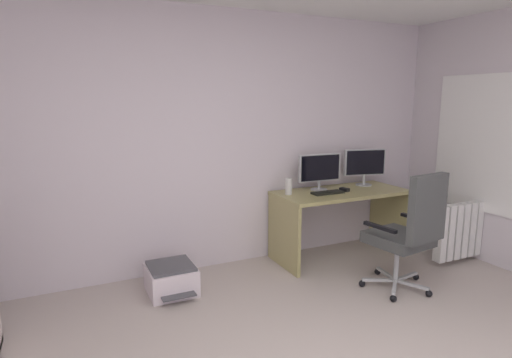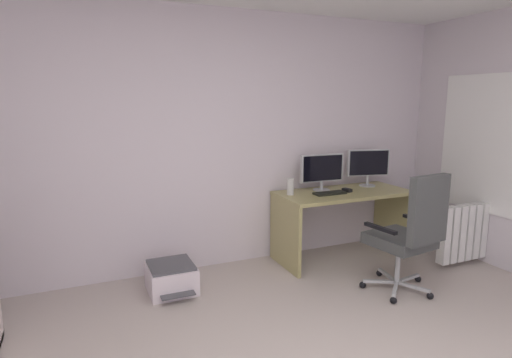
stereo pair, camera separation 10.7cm
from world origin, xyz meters
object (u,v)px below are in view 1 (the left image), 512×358
at_px(radiator, 472,228).
at_px(printer, 171,279).
at_px(desk, 340,209).
at_px(keyboard, 328,193).
at_px(monitor_secondary, 365,164).
at_px(desktop_speaker, 289,186).
at_px(computer_mouse, 344,190).
at_px(office_chair, 409,230).
at_px(monitor_main, 320,169).

bearing_deg(radiator, printer, 169.01).
relative_size(desk, keyboard, 4.19).
bearing_deg(radiator, monitor_secondary, 133.89).
bearing_deg(desk, printer, -177.21).
bearing_deg(desk, desktop_speaker, 171.82).
xyz_separation_m(desk, computer_mouse, (0.03, -0.02, 0.21)).
distance_m(computer_mouse, office_chair, 0.97).
bearing_deg(monitor_main, radiator, -30.52).
xyz_separation_m(computer_mouse, radiator, (1.18, -0.67, -0.40)).
xyz_separation_m(keyboard, office_chair, (0.22, -0.92, -0.17)).
relative_size(office_chair, radiator, 1.08).
bearing_deg(printer, radiator, -10.99).
relative_size(printer, radiator, 0.50).
bearing_deg(radiator, keyboard, 155.62).
height_order(computer_mouse, desktop_speaker, desktop_speaker).
bearing_deg(monitor_secondary, radiator, -46.11).
bearing_deg(monitor_secondary, computer_mouse, -157.85).
xyz_separation_m(monitor_main, keyboard, (-0.02, -0.18, -0.22)).
height_order(desktop_speaker, printer, desktop_speaker).
bearing_deg(monitor_secondary, keyboard, -163.50).
distance_m(monitor_secondary, printer, 2.46).
distance_m(desk, radiator, 1.40).
bearing_deg(desktop_speaker, printer, -172.15).
xyz_separation_m(desk, printer, (-1.88, -0.09, -0.41)).
distance_m(keyboard, desktop_speaker, 0.42).
relative_size(desktop_speaker, radiator, 0.17).
relative_size(keyboard, desktop_speaker, 2.00).
relative_size(desk, printer, 2.81).
height_order(monitor_secondary, desktop_speaker, monitor_secondary).
height_order(monitor_secondary, keyboard, monitor_secondary).
xyz_separation_m(desk, radiator, (1.21, -0.69, -0.19)).
relative_size(computer_mouse, office_chair, 0.09).
distance_m(desk, office_chair, 0.98).
bearing_deg(radiator, desktop_speaker, 156.68).
bearing_deg(desktop_speaker, computer_mouse, -10.07).
bearing_deg(computer_mouse, desktop_speaker, 156.93).
height_order(desk, keyboard, keyboard).
bearing_deg(monitor_secondary, office_chair, -110.06).
bearing_deg(keyboard, printer, -178.49).
distance_m(monitor_secondary, computer_mouse, 0.48).
distance_m(monitor_secondary, keyboard, 0.69).
bearing_deg(printer, keyboard, 1.41).
relative_size(monitor_secondary, desktop_speaker, 2.83).
distance_m(keyboard, radiator, 1.60).
bearing_deg(office_chair, printer, 154.93).
relative_size(computer_mouse, printer, 0.20).
relative_size(monitor_main, office_chair, 0.45).
height_order(monitor_secondary, radiator, monitor_secondary).
bearing_deg(printer, monitor_secondary, 5.60).
xyz_separation_m(monitor_secondary, printer, (-2.29, -0.22, -0.85)).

